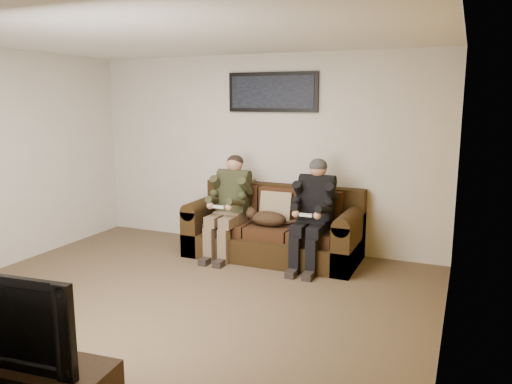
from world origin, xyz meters
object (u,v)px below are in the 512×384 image
at_px(person_left, 229,200).
at_px(person_right, 314,207).
at_px(television, 14,315).
at_px(sofa, 275,230).
at_px(cat, 267,218).
at_px(framed_poster, 272,92).

distance_m(person_left, person_right, 1.13).
height_order(person_left, television, person_left).
relative_size(sofa, cat, 3.32).
distance_m(framed_poster, television, 4.40).
xyz_separation_m(sofa, framed_poster, (-0.20, 0.39, 1.76)).
height_order(person_right, cat, person_right).
bearing_deg(television, person_left, 89.37).
distance_m(sofa, television, 3.81).
bearing_deg(cat, person_left, 179.06).
bearing_deg(television, sofa, 80.62).
height_order(sofa, framed_poster, framed_poster).
relative_size(person_right, framed_poster, 1.04).
relative_size(person_left, framed_poster, 1.03).
distance_m(sofa, framed_poster, 1.82).
bearing_deg(sofa, cat, -101.12).
xyz_separation_m(sofa, cat, (-0.04, -0.19, 0.20)).
height_order(framed_poster, television, framed_poster).
bearing_deg(cat, person_right, 0.86).
bearing_deg(cat, sofa, 78.88).
bearing_deg(television, person_right, 71.66).
xyz_separation_m(framed_poster, television, (-0.08, -4.17, -1.41)).
relative_size(person_right, television, 1.26).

